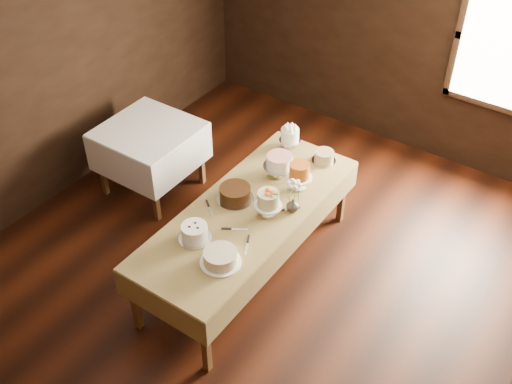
# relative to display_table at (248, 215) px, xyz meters

# --- Properties ---
(floor) EXTENTS (5.00, 6.00, 0.01)m
(floor) POSITION_rel_display_table_xyz_m (0.04, -0.13, -0.71)
(floor) COLOR black
(floor) RESTS_ON ground
(ceiling) EXTENTS (5.00, 6.00, 0.01)m
(ceiling) POSITION_rel_display_table_xyz_m (0.04, -0.13, 2.09)
(ceiling) COLOR beige
(ceiling) RESTS_ON wall_back
(wall_back) EXTENTS (5.00, 0.02, 2.80)m
(wall_back) POSITION_rel_display_table_xyz_m (0.04, 2.87, 0.69)
(wall_back) COLOR black
(wall_back) RESTS_ON ground
(wall_left) EXTENTS (0.02, 6.00, 2.80)m
(wall_left) POSITION_rel_display_table_xyz_m (-2.46, -0.13, 0.69)
(wall_left) COLOR black
(wall_left) RESTS_ON ground
(display_table) EXTENTS (0.97, 2.48, 0.77)m
(display_table) POSITION_rel_display_table_xyz_m (0.00, 0.00, 0.00)
(display_table) COLOR #4A2E19
(display_table) RESTS_ON ground
(side_table) EXTENTS (0.97, 0.97, 0.81)m
(side_table) POSITION_rel_display_table_xyz_m (-1.62, 0.41, 0.01)
(side_table) COLOR #4A2E19
(side_table) RESTS_ON ground
(cake_meringue) EXTENTS (0.26, 0.26, 0.24)m
(cake_meringue) POSITION_rel_display_table_xyz_m (-0.22, 1.05, 0.17)
(cake_meringue) COLOR silver
(cake_meringue) RESTS_ON display_table
(cake_speckled) EXTENTS (0.27, 0.27, 0.12)m
(cake_speckled) POSITION_rel_display_table_xyz_m (0.19, 1.05, 0.11)
(cake_speckled) COLOR silver
(cake_speckled) RESTS_ON display_table
(cake_lattice) EXTENTS (0.32, 0.32, 0.24)m
(cake_lattice) POSITION_rel_display_table_xyz_m (-0.05, 0.60, 0.16)
(cake_lattice) COLOR silver
(cake_lattice) RESTS_ON display_table
(cake_caramel) EXTENTS (0.25, 0.25, 0.29)m
(cake_caramel) POSITION_rel_display_table_xyz_m (0.21, 0.54, 0.18)
(cake_caramel) COLOR white
(cake_caramel) RESTS_ON display_table
(cake_chocolate) EXTENTS (0.39, 0.39, 0.14)m
(cake_chocolate) POSITION_rel_display_table_xyz_m (-0.19, 0.06, 0.12)
(cake_chocolate) COLOR silver
(cake_chocolate) RESTS_ON display_table
(cake_flowers) EXTENTS (0.26, 0.26, 0.26)m
(cake_flowers) POSITION_rel_display_table_xyz_m (0.18, 0.06, 0.17)
(cake_flowers) COLOR white
(cake_flowers) RESTS_ON display_table
(cake_swirl) EXTENTS (0.32, 0.32, 0.15)m
(cake_swirl) POSITION_rel_display_table_xyz_m (-0.16, -0.57, 0.13)
(cake_swirl) COLOR silver
(cake_swirl) RESTS_ON display_table
(cake_cream) EXTENTS (0.35, 0.35, 0.12)m
(cake_cream) POSITION_rel_display_table_xyz_m (0.20, -0.67, 0.11)
(cake_cream) COLOR white
(cake_cream) RESTS_ON display_table
(cake_server_a) EXTENTS (0.22, 0.15, 0.01)m
(cake_server_a) POSITION_rel_display_table_xyz_m (0.10, -0.25, 0.06)
(cake_server_a) COLOR silver
(cake_server_a) RESTS_ON display_table
(cake_server_b) EXTENTS (0.14, 0.22, 0.01)m
(cake_server_b) POSITION_rel_display_table_xyz_m (0.28, -0.42, 0.06)
(cake_server_b) COLOR silver
(cake_server_b) RESTS_ON display_table
(cake_server_c) EXTENTS (0.10, 0.24, 0.01)m
(cake_server_c) POSITION_rel_display_table_xyz_m (-0.02, 0.30, 0.06)
(cake_server_c) COLOR silver
(cake_server_c) RESTS_ON display_table
(cake_server_d) EXTENTS (0.18, 0.19, 0.01)m
(cake_server_d) POSITION_rel_display_table_xyz_m (0.33, 0.25, 0.06)
(cake_server_d) COLOR silver
(cake_server_d) RESTS_ON display_table
(cake_server_e) EXTENTS (0.20, 0.17, 0.01)m
(cake_server_e) POSITION_rel_display_table_xyz_m (-0.26, -0.22, 0.06)
(cake_server_e) COLOR silver
(cake_server_e) RESTS_ON display_table
(flower_vase) EXTENTS (0.16, 0.16, 0.12)m
(flower_vase) POSITION_rel_display_table_xyz_m (0.33, 0.23, 0.12)
(flower_vase) COLOR #2D2823
(flower_vase) RESTS_ON display_table
(flower_bouquet) EXTENTS (0.14, 0.14, 0.20)m
(flower_bouquet) POSITION_rel_display_table_xyz_m (0.33, 0.23, 0.30)
(flower_bouquet) COLOR white
(flower_bouquet) RESTS_ON flower_vase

